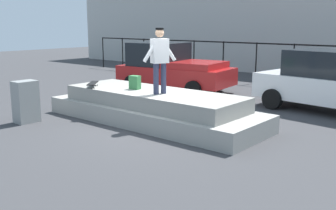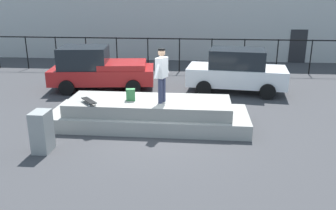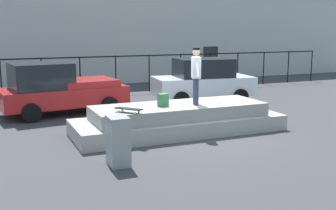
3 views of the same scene
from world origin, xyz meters
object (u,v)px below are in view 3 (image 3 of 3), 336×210
object	(u,v)px
backpack	(163,100)
car_red_pickup_near	(59,89)
skateboard	(129,109)
skateboarder	(196,72)
utility_box	(118,141)
car_white_sedan_mid	(203,80)

from	to	relation	value
backpack	car_red_pickup_near	size ratio (longest dim) A/B	0.08
backpack	car_red_pickup_near	world-z (taller)	car_red_pickup_near
backpack	car_red_pickup_near	xyz separation A→B (m)	(-2.30, 4.37, -0.11)
skateboard	car_red_pickup_near	world-z (taller)	car_red_pickup_near
car_red_pickup_near	skateboarder	bearing A→B (deg)	-53.50
backpack	utility_box	world-z (taller)	backpack
skateboard	utility_box	size ratio (longest dim) A/B	0.65
skateboarder	skateboard	size ratio (longest dim) A/B	2.27
car_white_sedan_mid	skateboard	bearing A→B (deg)	-134.55
utility_box	backpack	bearing A→B (deg)	47.40
skateboarder	skateboard	world-z (taller)	skateboarder
skateboard	utility_box	xyz separation A→B (m)	(-0.80, -1.66, -0.39)
skateboard	car_white_sedan_mid	size ratio (longest dim) A/B	0.17
car_red_pickup_near	utility_box	distance (m)	6.53
skateboarder	skateboard	distance (m)	2.41
utility_box	skateboarder	bearing A→B (deg)	34.56
skateboard	car_red_pickup_near	distance (m)	4.98
car_red_pickup_near	car_white_sedan_mid	bearing A→B (deg)	1.42
skateboarder	utility_box	distance (m)	3.85
skateboard	utility_box	world-z (taller)	utility_box
skateboarder	car_red_pickup_near	distance (m)	5.64
backpack	car_red_pickup_near	bearing A→B (deg)	107.71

